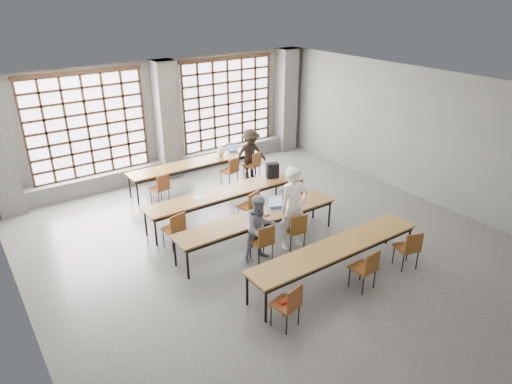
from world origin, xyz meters
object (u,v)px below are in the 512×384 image
at_px(chair_mid_right, 294,191).
at_px(laptop_back, 233,150).
at_px(chair_mid_left, 175,227).
at_px(chair_front_right, 296,228).
at_px(desk_row_c, 258,219).
at_px(chair_back_right, 254,163).
at_px(laptop_front, 276,205).
at_px(mouse, 292,205).
at_px(red_pouch, 285,302).
at_px(student_male, 294,208).
at_px(student_back, 251,154).
at_px(green_box, 254,214).
at_px(desk_row_d, 336,249).
at_px(chair_mid_centre, 250,204).
at_px(student_female, 260,228).
at_px(phone, 267,215).
at_px(chair_back_mid, 231,169).
at_px(plastic_bag, 221,151).
at_px(chair_near_left, 289,302).
at_px(chair_near_mid, 367,266).
at_px(chair_near_right, 409,246).
at_px(desk_row_b, 222,195).
at_px(chair_front_left, 263,239).
at_px(backpack, 272,170).
at_px(desk_row_a, 196,164).
at_px(chair_back_left, 161,186).

bearing_deg(chair_mid_right, laptop_back, 89.08).
relative_size(chair_mid_left, chair_front_right, 1.00).
xyz_separation_m(desk_row_c, chair_back_right, (2.10, 3.21, -0.13)).
relative_size(laptop_front, mouse, 4.57).
bearing_deg(red_pouch, student_male, 48.10).
xyz_separation_m(student_back, green_box, (-2.12, -3.25, -0.01)).
bearing_deg(red_pouch, mouse, 49.16).
height_order(desk_row_d, chair_mid_centre, chair_mid_centre).
height_order(desk_row_c, student_back, student_back).
height_order(laptop_front, laptop_back, same).
bearing_deg(chair_mid_right, desk_row_d, -113.88).
bearing_deg(student_female, laptop_back, 72.37).
distance_m(desk_row_c, student_male, 0.83).
bearing_deg(phone, laptop_front, 27.65).
xyz_separation_m(chair_back_mid, plastic_bag, (0.08, 0.68, 0.34)).
bearing_deg(chair_near_left, plastic_bag, 68.51).
bearing_deg(student_back, red_pouch, -114.39).
distance_m(chair_near_mid, chair_near_right, 1.27).
height_order(desk_row_d, plastic_bag, plastic_bag).
xyz_separation_m(chair_near_right, student_female, (-2.29, 2.06, 0.21)).
xyz_separation_m(chair_mid_centre, chair_near_mid, (0.30, -3.50, 0.00)).
relative_size(chair_near_mid, student_male, 0.46).
bearing_deg(desk_row_b, red_pouch, -106.32).
xyz_separation_m(chair_front_left, backpack, (1.91, 2.24, 0.39)).
distance_m(laptop_front, red_pouch, 3.14).
bearing_deg(chair_back_mid, chair_mid_left, -141.69).
relative_size(chair_back_mid, student_back, 0.56).
height_order(student_back, mouse, student_back).
xyz_separation_m(chair_front_right, green_box, (-0.63, 0.71, 0.24)).
distance_m(chair_mid_left, student_female, 1.94).
bearing_deg(chair_front_left, chair_near_left, -113.98).
bearing_deg(plastic_bag, desk_row_a, -176.82).
bearing_deg(backpack, student_back, 95.22).
height_order(chair_front_left, red_pouch, chair_front_left).
height_order(chair_back_left, student_female, student_female).
distance_m(chair_back_right, student_back, 0.28).
bearing_deg(chair_mid_centre, chair_near_left, -114.43).
bearing_deg(chair_mid_right, green_box, -155.07).
height_order(desk_row_a, desk_row_d, same).
bearing_deg(chair_front_right, chair_mid_left, 144.21).
distance_m(chair_near_left, chair_near_mid, 1.89).
bearing_deg(laptop_back, chair_mid_right, -90.92).
relative_size(chair_near_right, plastic_bag, 3.08).
xyz_separation_m(chair_mid_left, student_back, (3.66, 2.40, 0.25)).
distance_m(chair_back_mid, green_box, 3.41).
xyz_separation_m(chair_front_left, chair_near_right, (2.30, -1.93, 0.00)).
xyz_separation_m(desk_row_c, student_male, (0.60, -0.50, 0.29)).
height_order(chair_back_left, laptop_front, laptop_front).
bearing_deg(backpack, desk_row_a, 137.48).
bearing_deg(chair_near_right, chair_near_left, -179.97).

